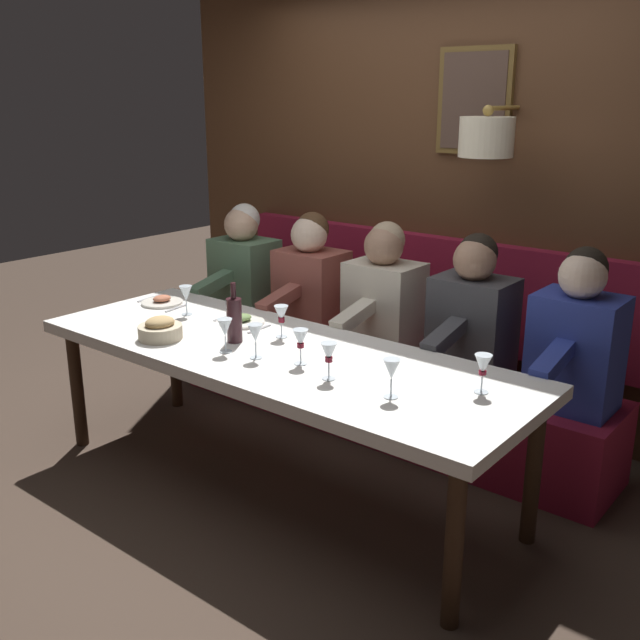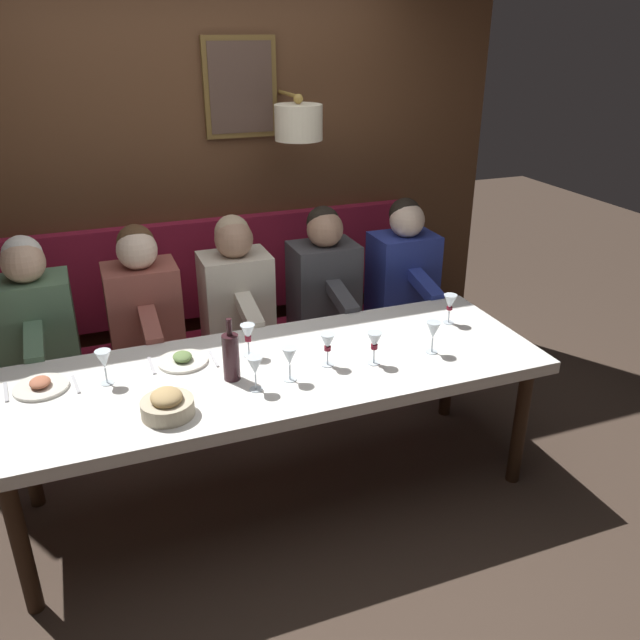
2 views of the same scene
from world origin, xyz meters
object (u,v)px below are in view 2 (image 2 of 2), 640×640
(diner_near, at_px, (324,275))
(wine_glass_1, at_px, (104,360))
(diner_farthest, at_px, (34,314))
(dining_table, at_px, (278,377))
(wine_glass_5, at_px, (255,367))
(wine_glass_3, at_px, (450,303))
(diner_nearest, at_px, (404,264))
(wine_glass_7, at_px, (374,342))
(wine_glass_0, at_px, (248,334))
(wine_glass_2, at_px, (290,357))
(bread_bowl, at_px, (167,405))
(wine_glass_4, at_px, (328,343))
(diner_middle, at_px, (236,287))
(diner_far, at_px, (143,299))
(wine_bottle, at_px, (231,356))
(wine_glass_6, at_px, (433,331))

(diner_near, height_order, wine_glass_1, diner_near)
(diner_farthest, bearing_deg, dining_table, -129.29)
(diner_near, height_order, wine_glass_5, diner_near)
(wine_glass_3, bearing_deg, diner_near, 30.23)
(diner_near, relative_size, wine_glass_3, 4.82)
(dining_table, bearing_deg, diner_nearest, -52.01)
(diner_near, xyz_separation_m, wine_glass_7, (-1.02, 0.14, 0.04))
(wine_glass_0, xyz_separation_m, wine_glass_5, (-0.33, 0.06, 0.00))
(diner_nearest, relative_size, wine_glass_2, 4.82)
(wine_glass_0, bearing_deg, wine_glass_7, -118.87)
(dining_table, bearing_deg, bread_bowl, 113.87)
(wine_glass_0, xyz_separation_m, wine_glass_3, (-0.02, -1.11, 0.00))
(diner_nearest, height_order, wine_glass_4, diner_nearest)
(wine_glass_1, distance_m, bread_bowl, 0.43)
(diner_middle, xyz_separation_m, bread_bowl, (-1.13, 0.58, -0.03))
(wine_glass_0, height_order, wine_glass_5, same)
(diner_far, xyz_separation_m, wine_glass_3, (-0.75, -1.53, 0.04))
(diner_middle, relative_size, wine_glass_3, 4.82)
(diner_far, distance_m, wine_glass_2, 1.16)
(wine_glass_7, distance_m, bread_bowl, 1.00)
(wine_glass_5, bearing_deg, wine_bottle, 28.90)
(diner_near, relative_size, diner_far, 1.00)
(wine_glass_6, height_order, bread_bowl, wine_glass_6)
(diner_far, bearing_deg, wine_glass_4, -142.50)
(wine_glass_3, bearing_deg, wine_glass_5, 105.01)
(diner_far, distance_m, wine_glass_3, 1.70)
(dining_table, xyz_separation_m, wine_glass_0, (0.15, 0.10, 0.18))
(wine_glass_0, distance_m, wine_glass_7, 0.61)
(dining_table, xyz_separation_m, wine_glass_7, (-0.14, -0.44, 0.18))
(dining_table, xyz_separation_m, diner_nearest, (0.88, -1.13, 0.14))
(diner_nearest, bearing_deg, diner_farthest, 90.00)
(wine_glass_4, bearing_deg, wine_bottle, 85.74)
(wine_glass_6, xyz_separation_m, wine_bottle, (0.10, 0.98, -0.00))
(diner_nearest, relative_size, wine_glass_0, 4.82)
(wine_glass_0, bearing_deg, wine_glass_4, -125.64)
(diner_farthest, distance_m, wine_bottle, 1.26)
(diner_far, relative_size, wine_glass_0, 4.82)
(wine_glass_4, height_order, wine_glass_7, same)
(dining_table, height_order, diner_near, diner_near)
(diner_farthest, relative_size, wine_glass_6, 4.82)
(wine_glass_3, bearing_deg, diner_middle, 53.00)
(wine_glass_7, bearing_deg, diner_near, -7.96)
(diner_nearest, bearing_deg, wine_glass_4, 136.69)
(wine_glass_6, height_order, wine_glass_7, same)
(wine_glass_4, distance_m, bread_bowl, 0.80)
(wine_glass_2, bearing_deg, dining_table, 5.35)
(wine_glass_5, relative_size, bread_bowl, 0.75)
(dining_table, distance_m, wine_glass_3, 1.04)
(wine_glass_3, relative_size, wine_glass_7, 1.00)
(diner_farthest, height_order, wine_glass_0, diner_farthest)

